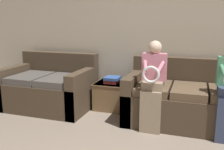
# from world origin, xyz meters

# --- Properties ---
(wall_back) EXTENTS (7.56, 0.06, 2.55)m
(wall_back) POSITION_xyz_m (0.00, 2.67, 1.27)
(wall_back) COLOR beige
(wall_back) RESTS_ON ground_plane
(couch_main) EXTENTS (1.82, 0.98, 0.93)m
(couch_main) POSITION_xyz_m (0.34, 2.13, 0.34)
(couch_main) COLOR #473828
(couch_main) RESTS_ON ground_plane
(couch_side) EXTENTS (1.48, 1.00, 0.93)m
(couch_side) POSITION_xyz_m (-2.00, 2.09, 0.34)
(couch_side) COLOR #473828
(couch_side) RESTS_ON ground_plane
(child_left_seated) EXTENTS (0.33, 0.38, 1.24)m
(child_left_seated) POSITION_xyz_m (-0.14, 1.72, 0.68)
(child_left_seated) COLOR gray
(child_left_seated) RESTS_ON ground_plane
(side_shelf) EXTENTS (0.58, 0.52, 0.46)m
(side_shelf) POSITION_xyz_m (-0.93, 2.36, 0.24)
(side_shelf) COLOR brown
(side_shelf) RESTS_ON ground_plane
(book_stack) EXTENTS (0.25, 0.26, 0.10)m
(book_stack) POSITION_xyz_m (-0.93, 2.36, 0.51)
(book_stack) COLOR #BC3833
(book_stack) RESTS_ON side_shelf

